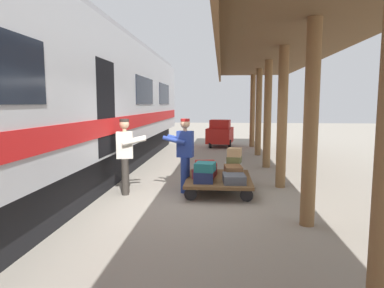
{
  "coord_description": "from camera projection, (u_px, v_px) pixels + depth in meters",
  "views": [
    {
      "loc": [
        -0.42,
        7.04,
        2.04
      ],
      "look_at": [
        0.23,
        -0.45,
        1.15
      ],
      "focal_mm": 31.85,
      "sensor_mm": 36.0,
      "label": 1
    }
  ],
  "objects": [
    {
      "name": "suitcase_tan_vintage",
      "position": [
        235.0,
        152.0,
        8.31
      ],
      "size": [
        0.38,
        0.41,
        0.2
      ],
      "primitive_type": "cube",
      "rotation": [
        0.0,
        0.0,
        -0.16
      ],
      "color": "tan",
      "rests_on": "suitcase_olive_duffel"
    },
    {
      "name": "porter_in_overalls",
      "position": [
        184.0,
        152.0,
        7.84
      ],
      "size": [
        0.71,
        0.5,
        1.7
      ],
      "color": "navy",
      "rests_on": "ground_plane"
    },
    {
      "name": "luggage_cart",
      "position": [
        219.0,
        179.0,
        7.91
      ],
      "size": [
        1.47,
        1.93,
        0.34
      ],
      "color": "brown",
      "rests_on": "ground_plane"
    },
    {
      "name": "suitcase_brown_leather",
      "position": [
        233.0,
        172.0,
        7.86
      ],
      "size": [
        0.43,
        0.62,
        0.27
      ],
      "primitive_type": "cube",
      "rotation": [
        0.0,
        0.0,
        0.09
      ],
      "color": "brown",
      "rests_on": "luggage_cart"
    },
    {
      "name": "ground_plane",
      "position": [
        201.0,
        200.0,
        7.24
      ],
      "size": [
        60.0,
        60.0,
        0.0
      ],
      "primitive_type": "plane",
      "color": "gray"
    },
    {
      "name": "baggage_tug",
      "position": [
        220.0,
        134.0,
        16.17
      ],
      "size": [
        1.34,
        1.84,
        1.3
      ],
      "color": "#B21E19",
      "rests_on": "ground_plane"
    },
    {
      "name": "suitcase_navy_fabric",
      "position": [
        203.0,
        177.0,
        7.4
      ],
      "size": [
        0.43,
        0.47,
        0.25
      ],
      "primitive_type": "cube",
      "rotation": [
        0.0,
        0.0,
        0.03
      ],
      "color": "navy",
      "rests_on": "luggage_cart"
    },
    {
      "name": "suitcase_slate_roller",
      "position": [
        234.0,
        179.0,
        7.35
      ],
      "size": [
        0.5,
        0.63,
        0.18
      ],
      "primitive_type": "cube",
      "rotation": [
        0.0,
        0.0,
        0.06
      ],
      "color": "#4C515B",
      "rests_on": "luggage_cart"
    },
    {
      "name": "porter_by_door",
      "position": [
        126.0,
        154.0,
        7.67
      ],
      "size": [
        0.72,
        0.52,
        1.7
      ],
      "color": "#332D28",
      "rests_on": "ground_plane"
    },
    {
      "name": "suitcase_olive_duffel",
      "position": [
        234.0,
        160.0,
        8.35
      ],
      "size": [
        0.39,
        0.47,
        0.17
      ],
      "primitive_type": "cube",
      "rotation": [
        0.0,
        0.0,
        -0.2
      ],
      "color": "brown",
      "rests_on": "suitcase_gray_aluminum"
    },
    {
      "name": "suitcase_gray_aluminum",
      "position": [
        232.0,
        168.0,
        8.39
      ],
      "size": [
        0.44,
        0.6,
        0.25
      ],
      "primitive_type": "cube",
      "rotation": [
        0.0,
        0.0,
        -0.12
      ],
      "color": "#9EA0A5",
      "rests_on": "luggage_cart"
    },
    {
      "name": "suitcase_red_plastic",
      "position": [
        206.0,
        167.0,
        8.45
      ],
      "size": [
        0.57,
        0.67,
        0.27
      ],
      "primitive_type": "cube",
      "rotation": [
        0.0,
        0.0,
        0.15
      ],
      "color": "#AD231E",
      "rests_on": "luggage_cart"
    },
    {
      "name": "suitcase_teal_softside",
      "position": [
        205.0,
        167.0,
        7.37
      ],
      "size": [
        0.47,
        0.52,
        0.19
      ],
      "primitive_type": "cube",
      "rotation": [
        0.0,
        0.0,
        -0.14
      ],
      "color": "#1E666B",
      "rests_on": "suitcase_navy_fabric"
    },
    {
      "name": "train_car",
      "position": [
        38.0,
        103.0,
        7.3
      ],
      "size": [
        3.03,
        20.95,
        4.0
      ],
      "color": "#B7BABF",
      "rests_on": "ground_plane"
    },
    {
      "name": "platform_canopy",
      "position": [
        293.0,
        43.0,
        6.7
      ],
      "size": [
        3.2,
        19.39,
        3.56
      ],
      "color": "brown",
      "rests_on": "ground_plane"
    },
    {
      "name": "suitcase_burgundy_valise",
      "position": [
        205.0,
        172.0,
        7.93
      ],
      "size": [
        0.56,
        0.63,
        0.21
      ],
      "primitive_type": "cube",
      "rotation": [
        0.0,
        0.0,
        -0.15
      ],
      "color": "maroon",
      "rests_on": "luggage_cart"
    }
  ]
}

